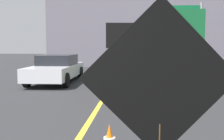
{
  "coord_description": "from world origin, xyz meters",
  "views": [
    {
      "loc": [
        1.12,
        -0.27,
        1.84
      ],
      "look_at": [
        0.55,
        6.21,
        1.25
      ],
      "focal_mm": 43.43,
      "sensor_mm": 36.0,
      "label": 1
    }
  ],
  "objects_px": {
    "roadwork_sign": "(160,83)",
    "box_truck": "(170,45)",
    "pickup_car": "(57,68)",
    "arrow_board_trailer": "(127,81)",
    "traffic_cone_mid_lane": "(130,99)",
    "highway_guide_sign": "(190,24)"
  },
  "relations": [
    {
      "from": "traffic_cone_mid_lane",
      "to": "box_truck",
      "type": "bearing_deg",
      "value": 76.28
    },
    {
      "from": "box_truck",
      "to": "pickup_car",
      "type": "xyz_separation_m",
      "value": [
        -5.92,
        -2.71,
        -1.17
      ]
    },
    {
      "from": "pickup_car",
      "to": "box_truck",
      "type": "bearing_deg",
      "value": 24.62
    },
    {
      "from": "box_truck",
      "to": "highway_guide_sign",
      "type": "distance_m",
      "value": 5.26
    },
    {
      "from": "arrow_board_trailer",
      "to": "box_truck",
      "type": "relative_size",
      "value": 0.34
    },
    {
      "from": "arrow_board_trailer",
      "to": "traffic_cone_mid_lane",
      "type": "height_order",
      "value": "arrow_board_trailer"
    },
    {
      "from": "arrow_board_trailer",
      "to": "traffic_cone_mid_lane",
      "type": "relative_size",
      "value": 3.68
    },
    {
      "from": "highway_guide_sign",
      "to": "roadwork_sign",
      "type": "bearing_deg",
      "value": -101.73
    },
    {
      "from": "roadwork_sign",
      "to": "pickup_car",
      "type": "relative_size",
      "value": 0.45
    },
    {
      "from": "arrow_board_trailer",
      "to": "highway_guide_sign",
      "type": "bearing_deg",
      "value": 67.37
    },
    {
      "from": "roadwork_sign",
      "to": "box_truck",
      "type": "height_order",
      "value": "box_truck"
    },
    {
      "from": "pickup_car",
      "to": "highway_guide_sign",
      "type": "distance_m",
      "value": 11.13
    },
    {
      "from": "box_truck",
      "to": "traffic_cone_mid_lane",
      "type": "bearing_deg",
      "value": -103.72
    },
    {
      "from": "roadwork_sign",
      "to": "arrow_board_trailer",
      "type": "xyz_separation_m",
      "value": [
        -0.59,
        7.57,
        -0.99
      ]
    },
    {
      "from": "arrow_board_trailer",
      "to": "highway_guide_sign",
      "type": "xyz_separation_m",
      "value": [
        4.31,
        10.33,
        2.94
      ]
    },
    {
      "from": "arrow_board_trailer",
      "to": "traffic_cone_mid_lane",
      "type": "xyz_separation_m",
      "value": [
        0.18,
        -2.86,
        -0.12
      ]
    },
    {
      "from": "highway_guide_sign",
      "to": "traffic_cone_mid_lane",
      "type": "relative_size",
      "value": 6.81
    },
    {
      "from": "pickup_car",
      "to": "highway_guide_sign",
      "type": "xyz_separation_m",
      "value": [
        7.94,
        7.31,
        2.72
      ]
    },
    {
      "from": "arrow_board_trailer",
      "to": "highway_guide_sign",
      "type": "height_order",
      "value": "highway_guide_sign"
    },
    {
      "from": "roadwork_sign",
      "to": "box_truck",
      "type": "bearing_deg",
      "value": 82.76
    },
    {
      "from": "roadwork_sign",
      "to": "traffic_cone_mid_lane",
      "type": "xyz_separation_m",
      "value": [
        -0.41,
        4.71,
        -1.11
      ]
    },
    {
      "from": "box_truck",
      "to": "traffic_cone_mid_lane",
      "type": "relative_size",
      "value": 10.76
    }
  ]
}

